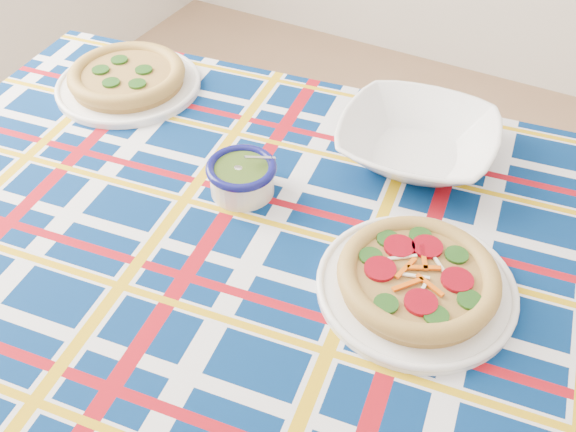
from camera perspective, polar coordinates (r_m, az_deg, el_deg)
The scene contains 6 objects.
dining_table at distance 1.18m, azimuth 1.82°, elevation -6.54°, with size 1.85×1.29×0.81m.
tablecloth at distance 1.16m, azimuth 1.85°, elevation -5.70°, with size 1.76×1.11×0.11m, color navy, non-canonical shape.
main_focaccia_plate at distance 1.06m, azimuth 11.49°, elevation -5.33°, with size 0.34×0.34×0.07m, color olive, non-canonical shape.
pesto_bowl at distance 1.22m, azimuth -4.14°, elevation 3.65°, with size 0.13×0.13×0.08m, color #263D10, non-canonical shape.
serving_bowl at distance 1.32m, azimuth 11.40°, elevation 6.53°, with size 0.32×0.32×0.08m, color white.
second_focaccia_plate at distance 1.56m, azimuth -14.11°, elevation 11.96°, with size 0.35×0.35×0.06m, color olive, non-canonical shape.
Camera 1 is at (0.15, -0.84, 1.63)m, focal length 40.00 mm.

